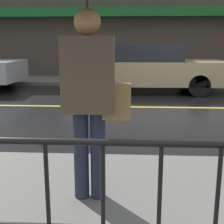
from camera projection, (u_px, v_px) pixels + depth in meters
ground_plane at (187, 108)px, 7.19m from camera, size 80.00×80.00×0.00m
sidewalk_far at (166, 81)px, 11.60m from camera, size 28.00×2.17×0.12m
lane_marking at (187, 108)px, 7.18m from camera, size 25.20×0.12×0.01m
building_storefront at (165, 19)px, 12.27m from camera, size 28.00×0.85×4.66m
pedestrian at (88, 3)px, 2.45m from camera, size 1.10×1.10×2.06m
car_tan at (144, 68)px, 9.35m from camera, size 4.65×1.86×1.43m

